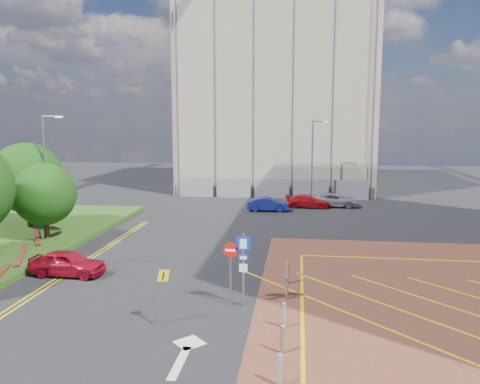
% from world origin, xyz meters
% --- Properties ---
extents(ground, '(140.00, 140.00, 0.00)m').
position_xyz_m(ground, '(0.00, 0.00, 0.00)').
color(ground, black).
rests_on(ground, ground).
extents(tree_c, '(4.00, 4.00, 4.90)m').
position_xyz_m(tree_c, '(-13.50, 10.00, 3.19)').
color(tree_c, '#3D2B1C').
rests_on(tree_c, grass_bed).
extents(tree_d, '(5.00, 5.00, 6.08)m').
position_xyz_m(tree_d, '(-16.50, 13.00, 3.87)').
color(tree_d, '#3D2B1C').
rests_on(tree_d, grass_bed).
extents(lamp_left_far, '(1.53, 0.16, 8.00)m').
position_xyz_m(lamp_left_far, '(-14.42, 12.00, 4.66)').
color(lamp_left_far, '#9EA0A8').
rests_on(lamp_left_far, grass_bed).
extents(lamp_back, '(1.53, 0.16, 8.00)m').
position_xyz_m(lamp_back, '(4.08, 28.00, 4.36)').
color(lamp_back, '#9EA0A8').
rests_on(lamp_back, ground).
extents(sign_cluster, '(1.17, 0.12, 3.20)m').
position_xyz_m(sign_cluster, '(0.30, 0.98, 1.95)').
color(sign_cluster, '#9EA0A8').
rests_on(sign_cluster, ground).
extents(warning_sign, '(0.70, 0.41, 2.25)m').
position_xyz_m(warning_sign, '(-2.43, -1.30, 1.43)').
color(warning_sign, '#9EA0A8').
rests_on(warning_sign, ground).
extents(bollard_row, '(0.14, 11.14, 0.90)m').
position_xyz_m(bollard_row, '(2.30, -1.67, 0.47)').
color(bollard_row, '#9EA0A8').
rests_on(bollard_row, forecourt).
extents(construction_building, '(21.20, 19.20, 22.00)m').
position_xyz_m(construction_building, '(0.00, 40.00, 11.00)').
color(construction_building, '#B3A892').
rests_on(construction_building, ground).
extents(construction_fence, '(21.60, 0.06, 2.00)m').
position_xyz_m(construction_fence, '(1.00, 30.00, 1.00)').
color(construction_fence, gray).
rests_on(construction_fence, ground).
extents(car_red_left, '(3.88, 1.64, 1.31)m').
position_xyz_m(car_red_left, '(-8.93, 3.90, 0.65)').
color(car_red_left, maroon).
rests_on(car_red_left, ground).
extents(car_blue_back, '(3.75, 1.44, 1.22)m').
position_xyz_m(car_blue_back, '(0.10, 22.79, 0.61)').
color(car_blue_back, navy).
rests_on(car_blue_back, ground).
extents(car_red_back, '(4.11, 1.83, 1.17)m').
position_xyz_m(car_red_back, '(3.59, 25.02, 0.59)').
color(car_red_back, red).
rests_on(car_red_back, ground).
extents(car_silver_back, '(4.64, 2.49, 1.24)m').
position_xyz_m(car_silver_back, '(6.11, 25.80, 0.62)').
color(car_silver_back, '#A6A6AD').
rests_on(car_silver_back, ground).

